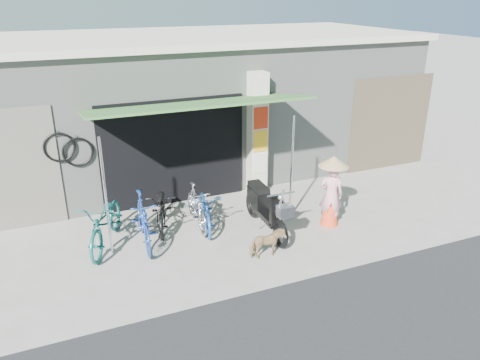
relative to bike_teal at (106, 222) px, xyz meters
name	(u,v)px	position (x,y,z in m)	size (l,w,h in m)	color
ground	(268,241)	(3.02, -1.09, -0.51)	(80.00, 80.00, 0.00)	#A09990
bicycle_shop	(191,101)	(3.02, 4.00, 1.32)	(12.30, 5.30, 3.66)	gray
shop_pillar	(257,134)	(3.87, 1.35, 0.98)	(0.42, 0.44, 3.00)	beige
awning	(197,107)	(2.12, 0.53, 2.00)	(4.60, 1.88, 2.72)	#33612B
neighbour_right	(390,123)	(8.02, 1.50, 0.79)	(2.60, 0.06, 2.60)	brown
bike_teal	(106,222)	(0.00, 0.00, 0.00)	(0.68, 1.96, 1.03)	#16665F
bike_blue	(143,220)	(0.69, -0.23, 0.01)	(0.49, 1.75, 1.05)	navy
bike_black	(162,208)	(1.21, 0.35, -0.07)	(0.59, 1.70, 0.89)	black
bike_silver	(196,206)	(1.89, 0.10, -0.05)	(0.44, 1.55, 0.93)	#AFAFB4
bike_navy	(205,208)	(2.06, 0.00, -0.08)	(0.57, 1.64, 0.86)	#2255A0
street_dog	(267,244)	(2.73, -1.65, -0.22)	(0.31, 0.69, 0.58)	tan
moped	(265,207)	(3.16, -0.63, 0.01)	(0.58, 2.05, 1.16)	black
nun	(331,191)	(4.57, -0.94, 0.28)	(0.64, 0.64, 1.57)	pink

